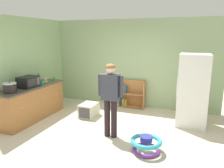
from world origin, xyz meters
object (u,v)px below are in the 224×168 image
object	(u,v)px
crock_pot	(10,88)
green_glass_bottle	(39,78)
standing_person	(111,94)
microwave	(28,82)
refrigerator	(193,90)
pet_carrier	(89,110)
kitchen_counter	(32,102)
green_cup	(54,79)
white_cup	(45,79)
teal_cup	(42,83)
red_cup	(36,82)
baby_walker	(146,144)
blue_cup	(14,87)
bookshelf	(131,95)
banana_bunch	(46,82)
ketchup_bottle	(30,81)

from	to	relation	value
crock_pot	green_glass_bottle	xyz separation A→B (m)	(-0.18, 1.23, -0.02)
standing_person	microwave	world-z (taller)	standing_person
refrigerator	pet_carrier	world-z (taller)	refrigerator
microwave	kitchen_counter	bearing A→B (deg)	101.27
green_cup	white_cup	distance (m)	0.26
teal_cup	crock_pot	bearing A→B (deg)	-97.42
crock_pot	green_cup	distance (m)	1.58
refrigerator	red_cup	xyz separation A→B (m)	(-4.08, -0.77, 0.06)
baby_walker	blue_cup	world-z (taller)	blue_cup
kitchen_counter	red_cup	distance (m)	0.60
bookshelf	white_cup	distance (m)	2.65
blue_cup	banana_bunch	bearing A→B (deg)	71.43
green_glass_bottle	blue_cup	xyz separation A→B (m)	(-0.04, -0.89, -0.05)
green_glass_bottle	teal_cup	size ratio (longest dim) A/B	2.59
refrigerator	crock_pot	size ratio (longest dim) A/B	5.94
ketchup_bottle	white_cup	distance (m)	0.62
ketchup_bottle	red_cup	xyz separation A→B (m)	(0.09, 0.15, -0.05)
bookshelf	microwave	distance (m)	3.03
standing_person	blue_cup	size ratio (longest dim) A/B	17.17
green_cup	ketchup_bottle	bearing A→B (deg)	-111.56
green_glass_bottle	blue_cup	world-z (taller)	green_glass_bottle
green_glass_bottle	green_cup	distance (m)	0.44
kitchen_counter	refrigerator	distance (m)	4.17
green_cup	white_cup	size ratio (longest dim) A/B	1.00
microwave	green_cup	distance (m)	0.98
teal_cup	baby_walker	bearing A→B (deg)	-16.22
refrigerator	green_glass_bottle	world-z (taller)	refrigerator
white_cup	crock_pot	bearing A→B (deg)	-83.94
microwave	green_cup	world-z (taller)	microwave
refrigerator	pet_carrier	bearing A→B (deg)	-171.56
refrigerator	green_glass_bottle	xyz separation A→B (m)	(-4.16, -0.55, 0.11)
teal_cup	green_cup	bearing A→B (deg)	94.07
microwave	red_cup	world-z (taller)	microwave
microwave	crock_pot	size ratio (longest dim) A/B	1.60
kitchen_counter	ketchup_bottle	bearing A→B (deg)	134.14
teal_cup	blue_cup	distance (m)	0.73
pet_carrier	crock_pot	distance (m)	2.09
microwave	baby_walker	bearing A→B (deg)	-9.16
standing_person	white_cup	size ratio (longest dim) A/B	17.17
bookshelf	green_cup	world-z (taller)	green_cup
standing_person	red_cup	distance (m)	2.50
green_cup	refrigerator	bearing A→B (deg)	3.01
red_cup	microwave	bearing A→B (deg)	-77.07
standing_person	banana_bunch	xyz separation A→B (m)	(-2.26, 0.76, -0.05)
green_cup	banana_bunch	bearing A→B (deg)	-91.44
red_cup	white_cup	bearing A→B (deg)	96.99
banana_bunch	red_cup	size ratio (longest dim) A/B	1.67
banana_bunch	bookshelf	bearing A→B (deg)	33.68
standing_person	crock_pot	size ratio (longest dim) A/B	5.44
banana_bunch	red_cup	bearing A→B (deg)	-132.23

